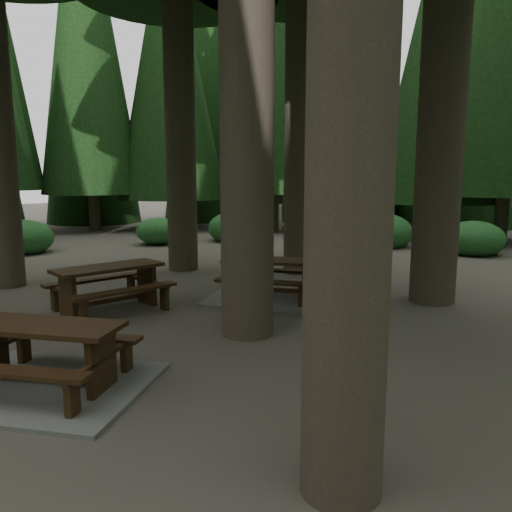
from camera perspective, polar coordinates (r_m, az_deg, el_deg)
The scene contains 5 objects.
ground at distance 8.59m, azimuth -6.00°, elevation -8.09°, with size 80.00×80.00×0.00m, color #544E45.
picnic_table_a at distance 6.61m, azimuth -22.99°, elevation -11.57°, with size 3.02×2.83×0.81m.
picnic_table_b at distance 9.84m, azimuth -16.45°, elevation -2.75°, with size 1.91×2.23×0.86m.
picnic_table_c at distance 10.42m, azimuth 1.59°, elevation -3.31°, with size 3.07×2.85×0.83m.
shrub_ring at distance 8.58m, azimuth 0.87°, elevation -5.28°, with size 23.86×24.64×1.49m.
Camera 1 is at (5.77, -5.84, 2.53)m, focal length 35.00 mm.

